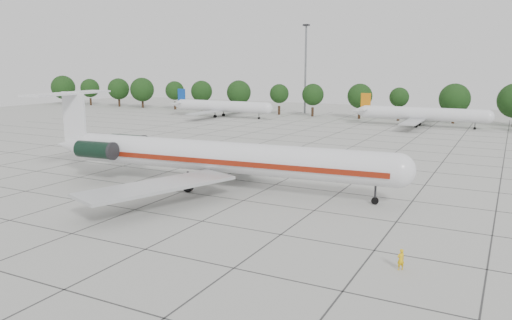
# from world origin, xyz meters

# --- Properties ---
(ground) EXTENTS (260.00, 260.00, 0.00)m
(ground) POSITION_xyz_m (0.00, 0.00, 0.00)
(ground) COLOR #B5B5AE
(ground) RESTS_ON ground
(apron_joints) EXTENTS (170.00, 170.00, 0.02)m
(apron_joints) POSITION_xyz_m (0.00, 15.00, 0.01)
(apron_joints) COLOR #383838
(apron_joints) RESTS_ON ground
(main_airliner) EXTENTS (45.90, 35.97, 10.77)m
(main_airliner) POSITION_xyz_m (-6.94, 3.21, 3.80)
(main_airliner) COLOR silver
(main_airliner) RESTS_ON ground
(ground_crew) EXTENTS (0.66, 0.65, 1.54)m
(ground_crew) POSITION_xyz_m (18.55, -10.82, 0.77)
(ground_crew) COLOR yellow
(ground_crew) RESTS_ON ground
(bg_airliner_b) EXTENTS (28.24, 27.20, 7.40)m
(bg_airliner_b) POSITION_xyz_m (-46.13, 71.64, 2.91)
(bg_airliner_b) COLOR silver
(bg_airliner_b) RESTS_ON ground
(bg_airliner_c) EXTENTS (28.24, 27.20, 7.40)m
(bg_airliner_c) POSITION_xyz_m (5.94, 74.70, 2.91)
(bg_airliner_c) COLOR silver
(bg_airliner_c) RESTS_ON ground
(tree_line) EXTENTS (249.86, 8.44, 10.22)m
(tree_line) POSITION_xyz_m (-11.68, 85.00, 5.98)
(tree_line) COLOR #332114
(tree_line) RESTS_ON ground
(floodlight_mast) EXTENTS (1.60, 1.60, 25.45)m
(floodlight_mast) POSITION_xyz_m (-30.00, 92.00, 14.28)
(floodlight_mast) COLOR slate
(floodlight_mast) RESTS_ON ground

